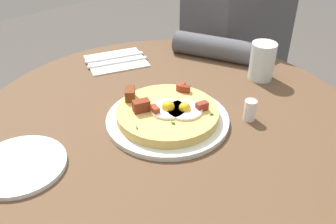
# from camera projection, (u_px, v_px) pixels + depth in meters

# --- Properties ---
(dining_table) EXTENTS (0.92, 0.92, 0.71)m
(dining_table) POSITION_uv_depth(u_px,v_px,m) (168.00, 169.00, 0.98)
(dining_table) COLOR brown
(dining_table) RESTS_ON ground_plane
(person_seated) EXTENTS (0.53, 0.40, 1.14)m
(person_seated) POSITION_uv_depth(u_px,v_px,m) (233.00, 77.00, 1.48)
(person_seated) COLOR #2D2D33
(person_seated) RESTS_ON ground_plane
(pizza_plate) EXTENTS (0.28, 0.28, 0.01)m
(pizza_plate) POSITION_uv_depth(u_px,v_px,m) (168.00, 120.00, 0.87)
(pizza_plate) COLOR silver
(pizza_plate) RESTS_ON dining_table
(breakfast_pizza) EXTENTS (0.23, 0.23, 0.05)m
(breakfast_pizza) POSITION_uv_depth(u_px,v_px,m) (168.00, 112.00, 0.86)
(breakfast_pizza) COLOR #DBB45E
(breakfast_pizza) RESTS_ON pizza_plate
(bread_plate) EXTENTS (0.18, 0.18, 0.01)m
(bread_plate) POSITION_uv_depth(u_px,v_px,m) (20.00, 165.00, 0.74)
(bread_plate) COLOR white
(bread_plate) RESTS_ON dining_table
(napkin) EXTENTS (0.20, 0.19, 0.00)m
(napkin) POSITION_uv_depth(u_px,v_px,m) (116.00, 61.00, 1.13)
(napkin) COLOR white
(napkin) RESTS_ON dining_table
(fork) EXTENTS (0.18, 0.07, 0.00)m
(fork) POSITION_uv_depth(u_px,v_px,m) (114.00, 57.00, 1.14)
(fork) COLOR silver
(fork) RESTS_ON napkin
(knife) EXTENTS (0.18, 0.07, 0.00)m
(knife) POSITION_uv_depth(u_px,v_px,m) (118.00, 62.00, 1.12)
(knife) COLOR silver
(knife) RESTS_ON napkin
(water_glass) EXTENTS (0.07, 0.07, 0.10)m
(water_glass) POSITION_uv_depth(u_px,v_px,m) (262.00, 61.00, 1.02)
(water_glass) COLOR silver
(water_glass) RESTS_ON dining_table
(salt_shaker) EXTENTS (0.03, 0.03, 0.05)m
(salt_shaker) POSITION_uv_depth(u_px,v_px,m) (250.00, 110.00, 0.86)
(salt_shaker) COLOR white
(salt_shaker) RESTS_ON dining_table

